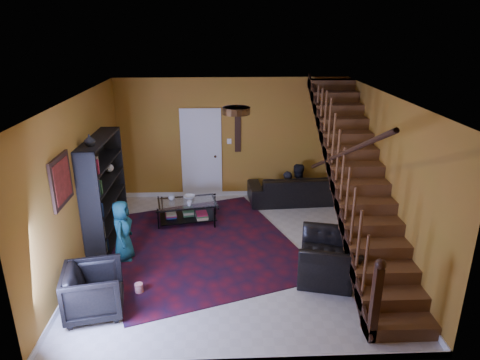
% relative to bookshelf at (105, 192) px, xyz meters
% --- Properties ---
extents(floor, '(5.50, 5.50, 0.00)m').
position_rel_bookshelf_xyz_m(floor, '(2.40, -0.60, -0.96)').
color(floor, beige).
rests_on(floor, ground).
extents(room, '(5.50, 5.50, 5.50)m').
position_rel_bookshelf_xyz_m(room, '(1.07, 0.73, -0.91)').
color(room, '#AA6625').
rests_on(room, ground).
extents(staircase, '(0.95, 5.02, 3.18)m').
position_rel_bookshelf_xyz_m(staircase, '(4.53, -0.60, 0.43)').
color(staircase, brown).
rests_on(staircase, floor).
extents(bookshelf, '(0.35, 1.80, 2.00)m').
position_rel_bookshelf_xyz_m(bookshelf, '(0.00, 0.00, 0.00)').
color(bookshelf, black).
rests_on(bookshelf, floor).
extents(door, '(0.82, 0.05, 2.05)m').
position_rel_bookshelf_xyz_m(door, '(1.70, 2.12, 0.06)').
color(door, silver).
rests_on(door, floor).
extents(framed_picture, '(0.04, 0.74, 0.74)m').
position_rel_bookshelf_xyz_m(framed_picture, '(-0.17, -1.50, 0.79)').
color(framed_picture, maroon).
rests_on(framed_picture, room).
extents(wall_hanging, '(0.14, 0.03, 0.90)m').
position_rel_bookshelf_xyz_m(wall_hanging, '(2.55, 2.13, 0.59)').
color(wall_hanging, black).
rests_on(wall_hanging, room).
extents(ceiling_fixture, '(0.40, 0.40, 0.10)m').
position_rel_bookshelf_xyz_m(ceiling_fixture, '(2.40, -1.40, 1.78)').
color(ceiling_fixture, '#3F2814').
rests_on(ceiling_fixture, room).
extents(rug, '(4.32, 4.60, 0.02)m').
position_rel_bookshelf_xyz_m(rug, '(1.76, -0.32, -0.96)').
color(rug, '#470C17').
rests_on(rug, floor).
extents(sofa, '(2.26, 1.01, 0.64)m').
position_rel_bookshelf_xyz_m(sofa, '(3.90, 1.70, -0.64)').
color(sofa, black).
rests_on(sofa, floor).
extents(armchair_left, '(0.94, 0.92, 0.73)m').
position_rel_bookshelf_xyz_m(armchair_left, '(0.35, -2.25, -0.60)').
color(armchair_left, black).
rests_on(armchair_left, floor).
extents(armchair_right, '(1.19, 1.29, 0.71)m').
position_rel_bookshelf_xyz_m(armchair_right, '(3.90, -1.48, -0.61)').
color(armchair_right, black).
rests_on(armchair_right, floor).
extents(person_adult_a, '(0.46, 0.32, 1.18)m').
position_rel_bookshelf_xyz_m(person_adult_a, '(3.68, 1.75, -0.82)').
color(person_adult_a, black).
rests_on(person_adult_a, sofa).
extents(person_adult_b, '(0.70, 0.57, 1.35)m').
position_rel_bookshelf_xyz_m(person_adult_b, '(3.90, 1.75, -0.74)').
color(person_adult_b, black).
rests_on(person_adult_b, sofa).
extents(person_child, '(0.37, 0.55, 1.10)m').
position_rel_bookshelf_xyz_m(person_child, '(0.45, -0.77, -0.41)').
color(person_child, '#18515D').
rests_on(person_child, armchair_left).
extents(coffee_table, '(1.30, 0.90, 0.45)m').
position_rel_bookshelf_xyz_m(coffee_table, '(1.45, 0.69, -0.70)').
color(coffee_table, black).
rests_on(coffee_table, floor).
extents(cup_a, '(0.15, 0.15, 0.11)m').
position_rel_bookshelf_xyz_m(cup_a, '(1.12, 0.82, -0.46)').
color(cup_a, '#999999').
rests_on(cup_a, coffee_table).
extents(cup_b, '(0.12, 0.12, 0.10)m').
position_rel_bookshelf_xyz_m(cup_b, '(1.51, 0.50, -0.46)').
color(cup_b, '#999999').
rests_on(cup_b, coffee_table).
extents(bowl, '(0.27, 0.27, 0.06)m').
position_rel_bookshelf_xyz_m(bowl, '(1.48, 0.89, -0.48)').
color(bowl, '#999999').
rests_on(bowl, coffee_table).
extents(vase, '(0.18, 0.18, 0.19)m').
position_rel_bookshelf_xyz_m(vase, '(-0.00, -0.50, 1.13)').
color(vase, '#999999').
rests_on(vase, bookshelf).
extents(popcorn_bucket, '(0.13, 0.13, 0.14)m').
position_rel_bookshelf_xyz_m(popcorn_bucket, '(0.89, -1.81, -0.87)').
color(popcorn_bucket, red).
rests_on(popcorn_bucket, rug).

